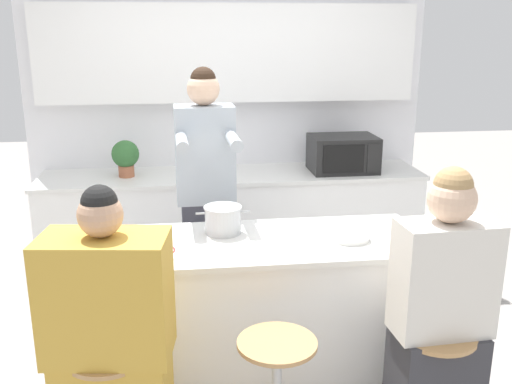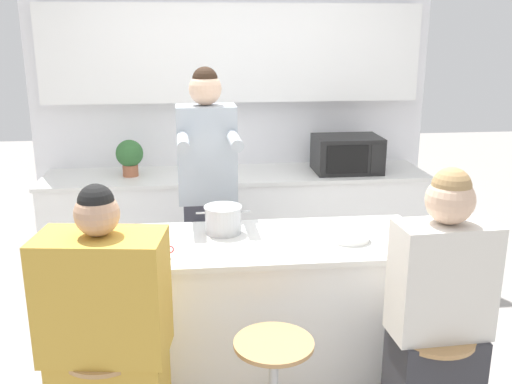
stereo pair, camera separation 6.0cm
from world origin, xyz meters
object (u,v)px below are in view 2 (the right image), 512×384
(coffee_cup_near, at_px, (159,251))
(banana_bunch, at_px, (407,243))
(kitchen_island, at_px, (257,316))
(person_wrapped_blanket, at_px, (108,357))
(cooking_pot, at_px, (223,220))
(fruit_bowl, at_px, (350,235))
(person_cooking, at_px, (208,209))
(potted_plant, at_px, (130,155))
(microwave, at_px, (347,154))
(person_seated_near, at_px, (437,337))
(coffee_cup_far, at_px, (140,236))

(coffee_cup_near, relative_size, banana_bunch, 0.84)
(kitchen_island, relative_size, person_wrapped_blanket, 1.27)
(cooking_pot, relative_size, fruit_bowl, 1.42)
(person_cooking, height_order, potted_plant, person_cooking)
(person_wrapped_blanket, relative_size, cooking_pot, 4.79)
(person_wrapped_blanket, xyz_separation_m, banana_bunch, (1.47, 0.49, 0.27))
(microwave, xyz_separation_m, potted_plant, (-1.70, 0.03, 0.02))
(kitchen_island, relative_size, potted_plant, 6.43)
(fruit_bowl, bearing_deg, kitchen_island, 174.12)
(fruit_bowl, bearing_deg, cooking_pot, 164.30)
(kitchen_island, bearing_deg, coffee_cup_near, -159.00)
(cooking_pot, relative_size, microwave, 0.58)
(person_seated_near, xyz_separation_m, microwave, (0.14, 2.14, 0.38))
(person_wrapped_blanket, xyz_separation_m, person_seated_near, (1.45, 0.00, 0.00))
(fruit_bowl, xyz_separation_m, potted_plant, (-1.31, 1.56, 0.13))
(person_cooking, height_order, microwave, person_cooking)
(person_cooking, xyz_separation_m, fruit_bowl, (0.74, -0.66, 0.04))
(person_cooking, bearing_deg, person_wrapped_blanket, -111.66)
(microwave, bearing_deg, person_seated_near, -93.70)
(cooking_pot, bearing_deg, microwave, 51.75)
(fruit_bowl, height_order, potted_plant, potted_plant)
(person_wrapped_blanket, xyz_separation_m, microwave, (1.59, 2.14, 0.39))
(coffee_cup_near, distance_m, potted_plant, 1.74)
(person_cooking, distance_m, coffee_cup_far, 0.71)
(kitchen_island, distance_m, fruit_bowl, 0.69)
(person_cooking, distance_m, cooking_pot, 0.49)
(fruit_bowl, distance_m, coffee_cup_far, 1.11)
(person_cooking, xyz_separation_m, cooking_pot, (0.07, -0.48, 0.09))
(microwave, relative_size, potted_plant, 1.83)
(person_seated_near, bearing_deg, person_wrapped_blanket, 177.03)
(person_cooking, bearing_deg, banana_bunch, -39.60)
(microwave, height_order, potted_plant, same)
(person_seated_near, bearing_deg, coffee_cup_near, 156.59)
(cooking_pot, bearing_deg, kitchen_island, -37.95)
(coffee_cup_near, height_order, microwave, microwave)
(person_seated_near, height_order, banana_bunch, person_seated_near)
(person_seated_near, bearing_deg, person_cooking, 124.77)
(person_cooking, relative_size, person_wrapped_blanket, 1.25)
(person_wrapped_blanket, relative_size, person_seated_near, 0.98)
(fruit_bowl, relative_size, banana_bunch, 1.46)
(person_cooking, bearing_deg, potted_plant, 120.93)
(person_cooking, bearing_deg, cooking_pot, -83.19)
(microwave, bearing_deg, person_wrapped_blanket, -126.64)
(person_cooking, distance_m, microwave, 1.42)
(cooking_pot, height_order, microwave, microwave)
(coffee_cup_far, xyz_separation_m, banana_bunch, (1.38, -0.18, -0.03))
(person_cooking, relative_size, microwave, 3.47)
(banana_bunch, bearing_deg, coffee_cup_far, 172.63)
(person_seated_near, bearing_deg, banana_bunch, 84.34)
(cooking_pot, distance_m, fruit_bowl, 0.69)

